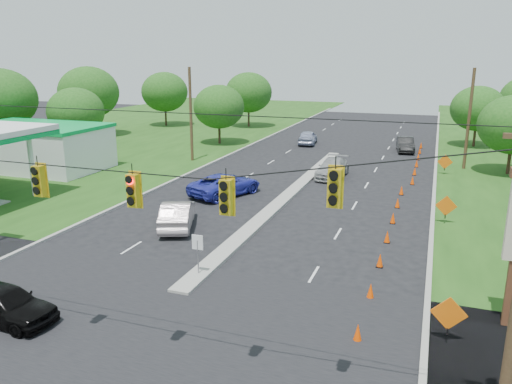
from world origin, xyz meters
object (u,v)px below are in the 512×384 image
at_px(white_sedan, 177,214).
at_px(blue_pickup, 225,185).
at_px(gas_station, 25,144).
at_px(black_sedan, 5,304).

distance_m(white_sedan, blue_pickup, 7.62).
bearing_deg(gas_station, white_sedan, -23.36).
xyz_separation_m(gas_station, white_sedan, (19.37, -8.37, -1.77)).
xyz_separation_m(white_sedan, blue_pickup, (-0.18, 7.62, -0.00)).
height_order(black_sedan, white_sedan, white_sedan).
relative_size(gas_station, blue_pickup, 3.40).
distance_m(black_sedan, white_sedan, 12.09).
bearing_deg(black_sedan, gas_station, 45.79).
bearing_deg(gas_station, blue_pickup, -2.24).
bearing_deg(white_sedan, black_sedan, 63.81).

